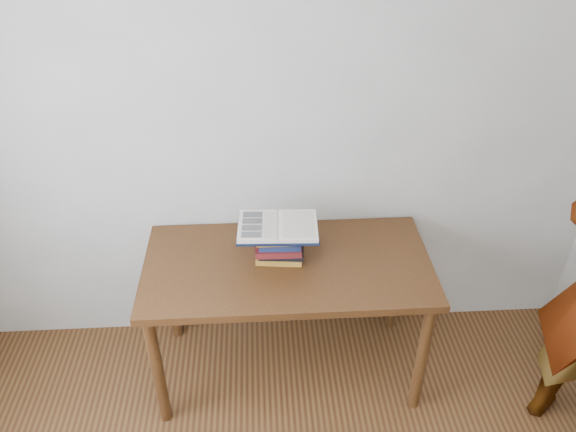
{
  "coord_description": "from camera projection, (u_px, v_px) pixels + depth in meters",
  "views": [
    {
      "loc": [
        -0.08,
        -0.76,
        2.52
      ],
      "look_at": [
        0.05,
        1.41,
        1.02
      ],
      "focal_mm": 35.0,
      "sensor_mm": 36.0,
      "label": 1
    }
  ],
  "objects": [
    {
      "name": "desk",
      "position": [
        288.0,
        278.0,
        2.82
      ],
      "size": [
        1.42,
        0.71,
        0.76
      ],
      "color": "#4C2C13",
      "rests_on": "ground"
    },
    {
      "name": "open_book",
      "position": [
        278.0,
        227.0,
        2.68
      ],
      "size": [
        0.4,
        0.29,
        0.03
      ],
      "rotation": [
        0.0,
        0.0,
        -0.05
      ],
      "color": "black",
      "rests_on": "book_stack"
    },
    {
      "name": "book_stack",
      "position": [
        280.0,
        243.0,
        2.74
      ],
      "size": [
        0.26,
        0.19,
        0.18
      ],
      "color": "#945E21",
      "rests_on": "desk"
    },
    {
      "name": "room_shell",
      "position": [
        266.0,
        363.0,
        1.14
      ],
      "size": [
        3.54,
        3.54,
        2.62
      ],
      "color": "beige",
      "rests_on": "ground"
    }
  ]
}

